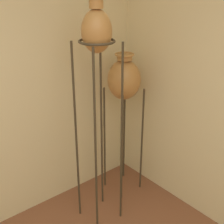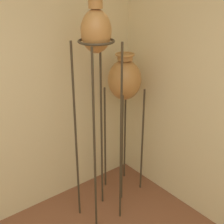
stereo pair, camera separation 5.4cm
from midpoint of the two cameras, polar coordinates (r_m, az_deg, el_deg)
name	(u,v)px [view 1 (the left image)]	position (r m, az deg, el deg)	size (l,w,h in m)	color
vase_stand_tall	(97,43)	(2.53, -3.41, 12.40)	(0.31, 0.31, 2.09)	#382D1E
vase_stand_medium	(124,82)	(3.10, 1.73, 5.56)	(0.33, 0.33, 1.54)	#382D1E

